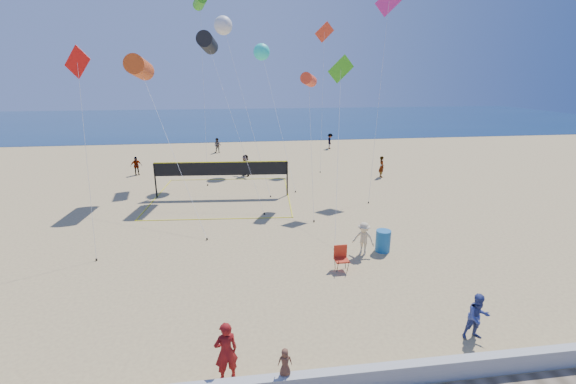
{
  "coord_description": "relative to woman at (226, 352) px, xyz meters",
  "views": [
    {
      "loc": [
        -1.91,
        -10.94,
        7.94
      ],
      "look_at": [
        -0.13,
        2.0,
        3.97
      ],
      "focal_mm": 24.0,
      "sensor_mm": 36.0,
      "label": 1
    }
  ],
  "objects": [
    {
      "name": "trash_barrel",
      "position": [
        7.13,
        7.09,
        -0.37
      ],
      "size": [
        0.76,
        0.76,
        1.03
      ],
      "primitive_type": "cylinder",
      "rotation": [
        0.0,
        0.0,
        -0.11
      ],
      "color": "#175A97",
      "rests_on": "ground"
    },
    {
      "name": "kite_8",
      "position": [
        -1.82,
        24.47,
        12.5
      ],
      "size": [
        1.31,
        5.95,
        13.95
      ],
      "rotation": [
        0.0,
        0.0,
        0.24
      ],
      "color": "green",
      "rests_on": "ground"
    },
    {
      "name": "volleyball_net",
      "position": [
        -0.55,
        16.82,
        0.78
      ],
      "size": [
        9.7,
        9.57,
        2.42
      ],
      "rotation": [
        0.0,
        0.0,
        -0.07
      ],
      "color": "black",
      "rests_on": "ground"
    },
    {
      "name": "ocean",
      "position": [
        2.38,
        64.23,
        -0.87
      ],
      "size": [
        140.0,
        50.0,
        0.03
      ],
      "primitive_type": "cube",
      "color": "#102A4F",
      "rests_on": "ground"
    },
    {
      "name": "seawall",
      "position": [
        2.38,
        -0.77,
        -0.58
      ],
      "size": [
        32.0,
        0.3,
        0.6
      ],
      "primitive_type": "cube",
      "color": "beige",
      "rests_on": "ground"
    },
    {
      "name": "kite_7",
      "position": [
        2.97,
        26.11,
        8.97
      ],
      "size": [
        2.44,
        9.93,
        10.56
      ],
      "rotation": [
        0.0,
        0.0,
        -0.22
      ],
      "color": "#26E7CF",
      "rests_on": "ground"
    },
    {
      "name": "kite_3",
      "position": [
        -6.24,
        9.97,
        7.06
      ],
      "size": [
        1.34,
        2.61,
        9.21
      ],
      "rotation": [
        0.0,
        0.0,
        -0.25
      ],
      "color": "red",
      "rests_on": "ground"
    },
    {
      "name": "far_person_3",
      "position": [
        -1.46,
        32.57,
        -0.1
      ],
      "size": [
        0.91,
        0.79,
        1.57
      ],
      "primitive_type": "imported",
      "rotation": [
        0.0,
        0.0,
        -0.3
      ],
      "color": "gray",
      "rests_on": "ground"
    },
    {
      "name": "bystander_b",
      "position": [
        6.1,
        6.89,
        -0.1
      ],
      "size": [
        1.17,
        1.04,
        1.57
      ],
      "primitive_type": "imported",
      "rotation": [
        0.0,
        0.0,
        -0.57
      ],
      "color": "beige",
      "rests_on": "ground"
    },
    {
      "name": "kite_4",
      "position": [
        6.89,
        14.76,
        6.97
      ],
      "size": [
        2.93,
        7.75,
        9.17
      ],
      "rotation": [
        0.0,
        0.0,
        0.34
      ],
      "color": "green",
      "rests_on": "ground"
    },
    {
      "name": "toddler",
      "position": [
        1.5,
        -0.71,
        0.09
      ],
      "size": [
        0.38,
        0.26,
        0.76
      ],
      "primitive_type": "imported",
      "rotation": [
        0.0,
        0.0,
        3.1
      ],
      "color": "brown",
      "rests_on": "seawall"
    },
    {
      "name": "kite_9",
      "position": [
        8.45,
        26.31,
        10.03
      ],
      "size": [
        1.91,
        4.21,
        12.43
      ],
      "rotation": [
        0.0,
        0.0,
        0.28
      ],
      "color": "#EA3D1F",
      "rests_on": "ground"
    },
    {
      "name": "bystander_a",
      "position": [
        7.7,
        0.67,
        -0.12
      ],
      "size": [
        0.77,
        0.62,
        1.54
      ],
      "primitive_type": "imported",
      "rotation": [
        0.0,
        0.0,
        -0.04
      ],
      "color": "navy",
      "rests_on": "ground"
    },
    {
      "name": "kite_2",
      "position": [
        5.19,
        16.07,
        6.78
      ],
      "size": [
        1.36,
        5.85,
        8.15
      ],
      "rotation": [
        0.0,
        0.0,
        -0.41
      ],
      "color": "#EA3D1F",
      "rests_on": "ground"
    },
    {
      "name": "far_person_1",
      "position": [
        1.19,
        22.19,
        0.0
      ],
      "size": [
        1.45,
        1.61,
        1.78
      ],
      "primitive_type": "imported",
      "rotation": [
        0.0,
        0.0,
        -0.89
      ],
      "color": "gray",
      "rests_on": "ground"
    },
    {
      "name": "ground",
      "position": [
        2.38,
        2.23,
        -0.88
      ],
      "size": [
        120.0,
        120.0,
        0.0
      ],
      "primitive_type": "plane",
      "color": "tan",
      "rests_on": "ground"
    },
    {
      "name": "far_person_0",
      "position": [
        -7.77,
        23.77,
        -0.11
      ],
      "size": [
        0.98,
        0.67,
        1.54
      ],
      "primitive_type": "imported",
      "rotation": [
        0.0,
        0.0,
        0.35
      ],
      "color": "gray",
      "rests_on": "ground"
    },
    {
      "name": "far_person_4",
      "position": [
        11.01,
        33.31,
        -0.03
      ],
      "size": [
        0.83,
        1.2,
        1.7
      ],
      "primitive_type": "imported",
      "rotation": [
        0.0,
        0.0,
        1.38
      ],
      "color": "gray",
      "rests_on": "ground"
    },
    {
      "name": "woman",
      "position": [
        0.0,
        0.0,
        0.0
      ],
      "size": [
        0.74,
        0.6,
        1.77
      ],
      "primitive_type": "imported",
      "rotation": [
        0.0,
        0.0,
        3.45
      ],
      "color": "maroon",
      "rests_on": "ground"
    },
    {
      "name": "kite_0",
      "position": [
        -5.47,
        18.3,
        7.53
      ],
      "size": [
        5.01,
        10.36,
        9.24
      ],
      "rotation": [
        0.0,
        0.0,
        -0.01
      ],
      "color": "#CC4715",
      "rests_on": "ground"
    },
    {
      "name": "far_person_2",
      "position": [
        12.1,
        20.32,
        -0.03
      ],
      "size": [
        0.45,
        0.65,
        1.72
      ],
      "primitive_type": "imported",
      "rotation": [
        0.0,
        0.0,
        1.51
      ],
      "color": "gray",
      "rests_on": "ground"
    },
    {
      "name": "kite_5",
      "position": [
        11.2,
        18.93,
        11.36
      ],
      "size": [
        3.52,
        5.36,
        13.84
      ],
      "rotation": [
        0.0,
        0.0,
        0.18
      ],
      "color": "#CE2783",
      "rests_on": "ground"
    },
    {
      "name": "kite_6",
      "position": [
        -0.12,
        23.39,
        10.7
      ],
      "size": [
        3.72,
        8.13,
        12.28
      ],
      "rotation": [
        0.0,
        0.0,
        -0.31
      ],
      "color": "silver",
      "rests_on": "ground"
    },
    {
      "name": "kite_1",
      "position": [
        -1.13,
        19.25,
        9.14
      ],
      "size": [
        3.84,
        7.81,
        10.72
      ],
      "rotation": [
        0.0,
        0.0,
        -0.11
      ],
      "color": "black",
      "rests_on": "ground"
    },
    {
      "name": "camp_chair",
      "position": [
        4.71,
        5.64,
        -0.29
      ],
      "size": [
        0.58,
        0.72,
        1.17
      ],
      "rotation": [
        0.0,
        0.0,
        0.03
      ],
      "color": "red",
      "rests_on": "ground"
    }
  ]
}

